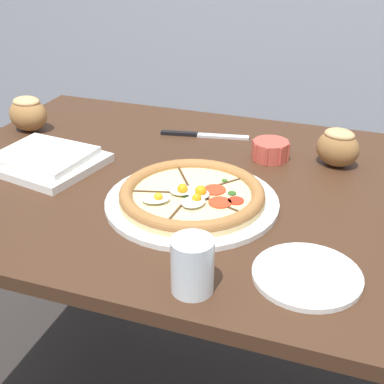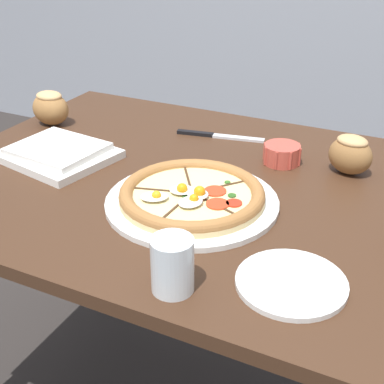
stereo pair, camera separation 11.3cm
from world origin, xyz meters
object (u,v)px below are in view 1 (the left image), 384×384
Objects in this scene: pizza at (192,196)px; napkin_folded at (45,160)px; bread_piece_mid at (338,147)px; water_glass at (192,268)px; dining_table at (184,219)px; side_saucer at (307,275)px; ramekin_bowl at (270,150)px; knife_main at (203,135)px; bread_piece_near at (28,113)px.

pizza reaches higher than napkin_folded.
bread_piece_mid is 1.26× the size of water_glass.
side_saucer reaches higher than dining_table.
ramekin_bowl reaches higher than napkin_folded.
bread_piece_near is at bearing -176.41° from knife_main.
ramekin_bowl is (0.17, 0.18, 0.13)m from dining_table.
ramekin_bowl is at bearing 47.12° from dining_table.
bread_piece_near reaches higher than ramekin_bowl.
dining_table is at bearing -15.36° from bread_piece_near.
water_glass is (-0.17, -0.58, -0.01)m from bread_piece_mid.
dining_table is 12.59× the size of water_glass.
dining_table is at bearing 7.43° from napkin_folded.
bread_piece_mid is at bearing -21.30° from knife_main.
bread_piece_near is 0.95m from side_saucer.
pizza is 0.41m from bread_piece_mid.
pizza is 0.41m from napkin_folded.
bread_piece_mid is (0.27, 0.30, 0.03)m from pizza.
water_glass is at bearing -151.47° from side_saucer.
dining_table is at bearing 139.17° from side_saucer.
knife_main is (-0.21, 0.09, -0.02)m from ramekin_bowl.
bread_piece_near reaches higher than water_glass.
ramekin_bowl reaches higher than knife_main.
bread_piece_near is at bearing -176.52° from bread_piece_mid.
napkin_folded is 0.61m from water_glass.
side_saucer is at bearing -32.94° from pizza.
pizza reaches higher than ramekin_bowl.
water_glass is (0.50, -0.34, 0.03)m from napkin_folded.
ramekin_bowl is 0.22m from knife_main.
ramekin_bowl is 0.99× the size of water_glass.
bread_piece_near is at bearing -177.02° from ramekin_bowl.
side_saucer is (0.33, -0.29, 0.11)m from dining_table.
pizza is 0.32m from side_saucer.
bread_piece_near reaches higher than pizza.
bread_piece_near is 0.86m from water_glass.
bread_piece_mid is 0.60m from water_glass.
bread_piece_near is at bearing 132.51° from napkin_folded.
ramekin_bowl is (0.11, 0.29, 0.01)m from pizza.
bread_piece_near reaches higher than bread_piece_mid.
napkin_folded is 0.72m from bread_piece_mid.
bread_piece_near is 0.85m from bread_piece_mid.
pizza is at bearing -8.93° from napkin_folded.
dining_table is 6.46× the size of side_saucer.
bread_piece_mid is at bearing 19.56° from napkin_folded.
knife_main and side_saucer have the same top height.
napkin_folded is 1.20× the size of knife_main.
bread_piece_near is at bearing 142.21° from water_glass.
knife_main is at bearing 123.98° from side_saucer.
bread_piece_mid is 0.65× the size of side_saucer.
napkin_folded reaches higher than side_saucer.
water_glass reaches higher than napkin_folded.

